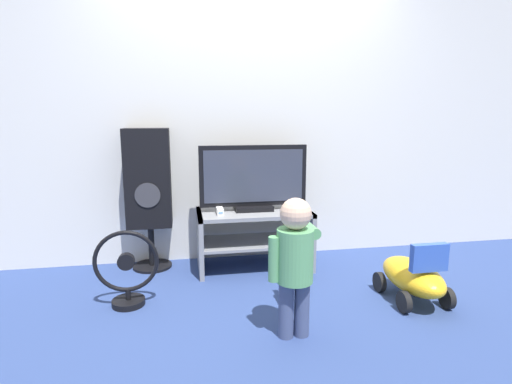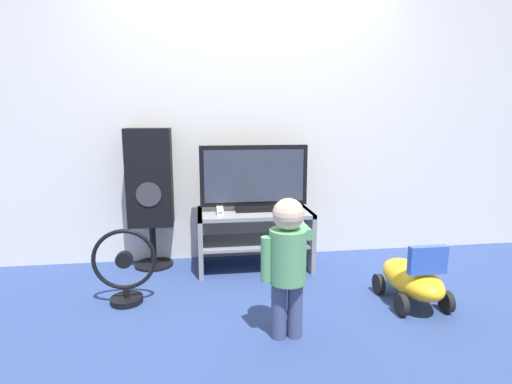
{
  "view_description": "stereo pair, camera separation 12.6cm",
  "coord_description": "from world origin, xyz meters",
  "px_view_note": "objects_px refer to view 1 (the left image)",
  "views": [
    {
      "loc": [
        -0.56,
        -2.89,
        1.23
      ],
      "look_at": [
        0.0,
        0.14,
        0.66
      ],
      "focal_mm": 28.0,
      "sensor_mm": 36.0,
      "label": 1
    },
    {
      "loc": [
        -0.44,
        -2.91,
        1.23
      ],
      "look_at": [
        0.0,
        0.14,
        0.66
      ],
      "focal_mm": 28.0,
      "sensor_mm": 36.0,
      "label": 2
    }
  ],
  "objects_px": {
    "remote_primary": "(291,211)",
    "game_console": "(220,211)",
    "television": "(253,179)",
    "speaker_tower": "(148,181)",
    "child": "(295,256)",
    "floor_fan": "(127,272)",
    "ride_on_toy": "(413,276)"
  },
  "relations": [
    {
      "from": "remote_primary",
      "to": "game_console",
      "type": "bearing_deg",
      "value": 173.87
    },
    {
      "from": "television",
      "to": "remote_primary",
      "type": "bearing_deg",
      "value": -26.14
    },
    {
      "from": "remote_primary",
      "to": "speaker_tower",
      "type": "distance_m",
      "value": 1.18
    },
    {
      "from": "television",
      "to": "child",
      "type": "xyz_separation_m",
      "value": [
        0.03,
        -1.12,
        -0.27
      ]
    },
    {
      "from": "remote_primary",
      "to": "child",
      "type": "distance_m",
      "value": 1.01
    },
    {
      "from": "floor_fan",
      "to": "ride_on_toy",
      "type": "bearing_deg",
      "value": -8.12
    },
    {
      "from": "remote_primary",
      "to": "ride_on_toy",
      "type": "height_order",
      "value": "remote_primary"
    },
    {
      "from": "floor_fan",
      "to": "ride_on_toy",
      "type": "height_order",
      "value": "floor_fan"
    },
    {
      "from": "speaker_tower",
      "to": "floor_fan",
      "type": "distance_m",
      "value": 0.85
    },
    {
      "from": "game_console",
      "to": "television",
      "type": "bearing_deg",
      "value": 15.38
    },
    {
      "from": "ride_on_toy",
      "to": "child",
      "type": "bearing_deg",
      "value": -162.61
    },
    {
      "from": "remote_primary",
      "to": "television",
      "type": "bearing_deg",
      "value": 153.86
    },
    {
      "from": "speaker_tower",
      "to": "game_console",
      "type": "bearing_deg",
      "value": -20.04
    },
    {
      "from": "floor_fan",
      "to": "remote_primary",
      "type": "bearing_deg",
      "value": 18.89
    },
    {
      "from": "television",
      "to": "child",
      "type": "distance_m",
      "value": 1.15
    },
    {
      "from": "child",
      "to": "game_console",
      "type": "bearing_deg",
      "value": 107.01
    },
    {
      "from": "speaker_tower",
      "to": "floor_fan",
      "type": "bearing_deg",
      "value": -98.96
    },
    {
      "from": "child",
      "to": "floor_fan",
      "type": "relative_size",
      "value": 1.56
    },
    {
      "from": "floor_fan",
      "to": "speaker_tower",
      "type": "bearing_deg",
      "value": 81.04
    },
    {
      "from": "remote_primary",
      "to": "child",
      "type": "xyz_separation_m",
      "value": [
        -0.25,
        -0.98,
        -0.02
      ]
    },
    {
      "from": "floor_fan",
      "to": "ride_on_toy",
      "type": "distance_m",
      "value": 1.92
    },
    {
      "from": "game_console",
      "to": "remote_primary",
      "type": "height_order",
      "value": "game_console"
    },
    {
      "from": "child",
      "to": "remote_primary",
      "type": "bearing_deg",
      "value": 75.76
    },
    {
      "from": "game_console",
      "to": "child",
      "type": "bearing_deg",
      "value": -72.99
    },
    {
      "from": "child",
      "to": "speaker_tower",
      "type": "distance_m",
      "value": 1.54
    },
    {
      "from": "game_console",
      "to": "floor_fan",
      "type": "distance_m",
      "value": 0.86
    },
    {
      "from": "speaker_tower",
      "to": "remote_primary",
      "type": "bearing_deg",
      "value": -13.2
    },
    {
      "from": "game_console",
      "to": "speaker_tower",
      "type": "relative_size",
      "value": 0.13
    },
    {
      "from": "ride_on_toy",
      "to": "television",
      "type": "bearing_deg",
      "value": 139.0
    },
    {
      "from": "remote_primary",
      "to": "speaker_tower",
      "type": "height_order",
      "value": "speaker_tower"
    },
    {
      "from": "child",
      "to": "speaker_tower",
      "type": "height_order",
      "value": "speaker_tower"
    },
    {
      "from": "speaker_tower",
      "to": "ride_on_toy",
      "type": "distance_m",
      "value": 2.11
    }
  ]
}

